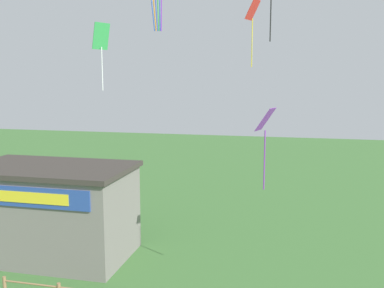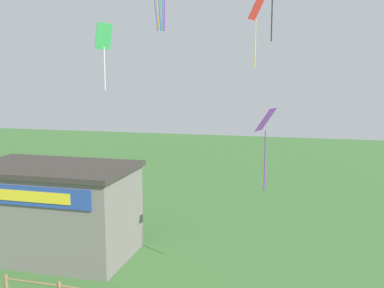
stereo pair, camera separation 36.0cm
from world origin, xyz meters
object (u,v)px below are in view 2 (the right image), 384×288
(kite_red_diamond, at_px, (256,18))
(kite_purple_streamer, at_px, (266,130))
(kite_green_diamond, at_px, (104,43))
(seaside_building, at_px, (54,210))

(kite_red_diamond, xyz_separation_m, kite_purple_streamer, (1.23, -7.02, -5.17))
(kite_red_diamond, distance_m, kite_green_diamond, 8.21)
(seaside_building, height_order, kite_red_diamond, kite_red_diamond)
(kite_red_diamond, bearing_deg, seaside_building, -150.25)
(kite_green_diamond, bearing_deg, kite_red_diamond, 35.56)
(seaside_building, relative_size, kite_green_diamond, 2.59)
(kite_red_diamond, height_order, kite_purple_streamer, kite_red_diamond)
(kite_red_diamond, relative_size, kite_purple_streamer, 1.09)
(kite_purple_streamer, bearing_deg, kite_red_diamond, 99.91)
(kite_purple_streamer, relative_size, kite_green_diamond, 1.03)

